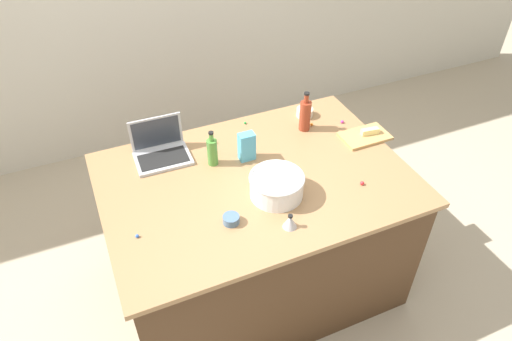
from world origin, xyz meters
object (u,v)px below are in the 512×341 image
Objects in this scene: kitchen_timer at (290,221)px; laptop at (161,150)px; ramekin_medium at (305,112)px; candy_bag at (247,147)px; mixing_bowl_large at (277,185)px; butter_stick_left at (370,131)px; cutting_board at (365,136)px; ramekin_small at (231,219)px; bottle_soy at (305,115)px; bottle_olive at (212,151)px.

laptop is at bearing 118.54° from kitchen_timer.
ramekin_medium is 0.58m from candy_bag.
mixing_bowl_large is 1.69× the size of candy_bag.
kitchen_timer is at bearing -148.36° from butter_stick_left.
cutting_board is 3.51× the size of ramekin_small.
laptop is 0.73m from mixing_bowl_large.
ramekin_medium is (-0.26, 0.36, -0.01)m from butter_stick_left.
kitchen_timer is at bearing -147.31° from cutting_board.
ramekin_small is 1.04m from ramekin_medium.
kitchen_timer is at bearing -91.33° from candy_bag.
cutting_board is (1.18, -0.31, -0.04)m from laptop.
cutting_board is at bearing 32.69° from kitchen_timer.
cutting_board is 1.06m from ramekin_small.
cutting_board is (0.71, 0.25, -0.06)m from mixing_bowl_large.
mixing_bowl_large is 0.76m from cutting_board.
bottle_soy reaches higher than cutting_board.
bottle_olive is at bearing -162.07° from ramekin_medium.
cutting_board is at bearing -7.26° from candy_bag.
bottle_olive is at bearing 119.87° from mixing_bowl_large.
mixing_bowl_large is 0.78m from ramekin_medium.
candy_bag is (0.01, 0.57, 0.05)m from kitchen_timer.
bottle_soy is at bearing 38.85° from ramekin_small.
bottle_soy is 3.12× the size of ramekin_small.
bottle_olive is at bearing 172.42° from butter_stick_left.
ramekin_medium is (0.95, 0.05, -0.02)m from laptop.
mixing_bowl_large reaches higher than butter_stick_left.
butter_stick_left is (0.96, -0.13, -0.05)m from bottle_olive.
laptop is 0.67m from ramekin_small.
mixing_bowl_large is 0.99× the size of cutting_board.
butter_stick_left is 1.09m from ramekin_small.
candy_bag is at bearing -25.88° from laptop.
ramekin_medium is 0.99m from kitchen_timer.
laptop reaches higher than mixing_bowl_large.
bottle_olive is 1.97× the size of butter_stick_left.
bottle_soy is 0.40m from butter_stick_left.
cutting_board is 1.70× the size of candy_bag.
mixing_bowl_large is 0.63m from bottle_soy.
kitchen_timer is (-0.78, -0.48, -0.00)m from butter_stick_left.
ramekin_medium is (0.78, 0.70, 0.01)m from ramekin_small.
ramekin_small is 0.49× the size of candy_bag.
butter_stick_left reaches higher than ramekin_small.
ramekin_small is (-0.29, -0.09, -0.05)m from mixing_bowl_large.
laptop is 2.96× the size of ramekin_medium.
bottle_olive is 0.94m from cutting_board.
cutting_board is at bearing 18.85° from ramekin_small.
bottle_soy is 0.89× the size of cutting_board.
mixing_bowl_large is at bearing -60.13° from bottle_olive.
laptop is 1.86× the size of candy_bag.
cutting_board is at bearing 19.32° from mixing_bowl_large.
ramekin_medium is at bearing 57.88° from kitchen_timer.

